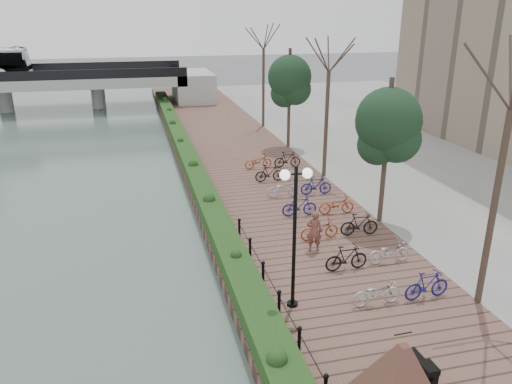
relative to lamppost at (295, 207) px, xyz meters
name	(u,v)px	position (x,y,z in m)	size (l,w,h in m)	color
promenade	(252,177)	(2.06, 14.24, -3.69)	(8.00, 75.00, 0.50)	brown
inland_pavement	(483,159)	(18.06, 14.24, -3.69)	(24.00, 75.00, 0.50)	gray
hedge	(190,161)	(-1.34, 16.74, -3.14)	(1.10, 56.00, 0.60)	#173312
chain_fence	(289,320)	(-0.54, -1.26, -3.09)	(0.10, 14.10, 0.70)	black
lamppost	(295,207)	(0.00, 0.00, 0.00)	(1.02, 0.32, 4.76)	black
motorcycle	(417,366)	(1.94, -4.25, -2.92)	(0.53, 1.69, 1.05)	black
pedestrian	(314,231)	(2.06, 3.62, -2.59)	(0.62, 0.41, 1.70)	brown
bicycle_parking	(318,206)	(3.55, 7.10, -2.97)	(2.40, 17.32, 1.00)	#AEADB2
street_trees	(351,135)	(6.06, 9.42, -0.26)	(3.20, 37.12, 6.80)	#372C20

